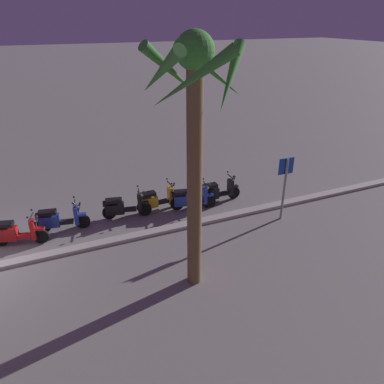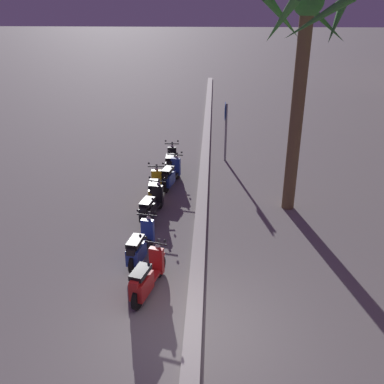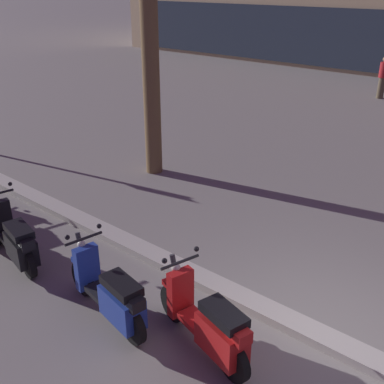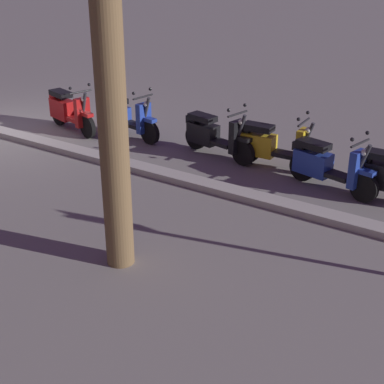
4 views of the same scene
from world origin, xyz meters
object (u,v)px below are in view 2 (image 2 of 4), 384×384
Objects in this scene: scooter_yellow_mid_front at (155,189)px; scooter_black_lead_nearest at (151,207)px; scooter_blue_second_in_line at (171,175)px; crossing_sign at (226,125)px; scooter_black_mid_rear at (171,163)px; scooter_blue_far_back at (140,246)px; scooter_red_last_in_row at (147,278)px; palm_tree_far_corner at (303,54)px.

scooter_black_lead_nearest is (1.29, 0.05, -0.01)m from scooter_yellow_mid_front.
crossing_sign reaches higher than scooter_blue_second_in_line.
scooter_black_mid_rear is 1.01× the size of scooter_black_lead_nearest.
scooter_red_last_in_row is at bearing 15.03° from scooter_blue_far_back.
scooter_yellow_mid_front and scooter_red_last_in_row have the same top height.
scooter_blue_second_in_line is at bearing 172.15° from scooter_black_lead_nearest.
palm_tree_far_corner is at bearing 56.21° from scooter_black_mid_rear.
scooter_black_mid_rear is 1.01× the size of scooter_blue_far_back.
scooter_black_lead_nearest and scooter_blue_far_back have the same top height.
scooter_yellow_mid_front is at bearing -174.86° from scooter_red_last_in_row.
palm_tree_far_corner is (-4.72, 3.93, 4.33)m from scooter_red_last_in_row.
crossing_sign is at bearing -155.72° from palm_tree_far_corner.
palm_tree_far_corner is at bearing 86.79° from scooter_yellow_mid_front.
palm_tree_far_corner is at bearing 69.18° from scooter_blue_second_in_line.
scooter_black_mid_rear is 2.88m from crossing_sign.
scooter_blue_second_in_line is 0.74× the size of crossing_sign.
scooter_blue_far_back and scooter_red_last_in_row have the same top height.
scooter_red_last_in_row is at bearing -39.77° from palm_tree_far_corner.
scooter_red_last_in_row is 7.51m from palm_tree_far_corner.
scooter_red_last_in_row is (6.23, 0.05, 0.01)m from scooter_blue_second_in_line.
scooter_black_mid_rear is 0.28× the size of palm_tree_far_corner.
scooter_yellow_mid_front is 0.99× the size of scooter_blue_far_back.
scooter_blue_far_back is at bearing -52.06° from palm_tree_far_corner.
palm_tree_far_corner is (-1.04, 4.33, 4.35)m from scooter_black_lead_nearest.
scooter_red_last_in_row is at bearing 5.14° from scooter_yellow_mid_front.
scooter_blue_second_in_line is 4.87m from scooter_blue_far_back.
scooter_black_lead_nearest is at bearing 2.11° from scooter_yellow_mid_front.
scooter_blue_second_in_line is at bearing -110.82° from palm_tree_far_corner.
scooter_black_mid_rear is at bearing -123.79° from palm_tree_far_corner.
scooter_blue_second_in_line is 6.08m from palm_tree_far_corner.
scooter_black_lead_nearest is at bearing -3.65° from scooter_black_mid_rear.
palm_tree_far_corner is (0.25, 4.37, 4.34)m from scooter_yellow_mid_front.
scooter_black_mid_rear is at bearing 173.38° from scooter_yellow_mid_front.
palm_tree_far_corner reaches higher than scooter_black_lead_nearest.
scooter_black_mid_rear is 3.79m from scooter_black_lead_nearest.
scooter_blue_far_back is at bearing -3.78° from scooter_blue_second_in_line.
scooter_blue_second_in_line is at bearing 5.20° from scooter_black_mid_rear.
scooter_black_lead_nearest and scooter_red_last_in_row have the same top height.
scooter_black_mid_rear is at bearing -174.80° from scooter_blue_second_in_line.
scooter_blue_second_in_line and scooter_black_lead_nearest have the same top height.
scooter_black_mid_rear and scooter_yellow_mid_front have the same top height.
scooter_black_mid_rear is 1.03× the size of scooter_blue_second_in_line.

